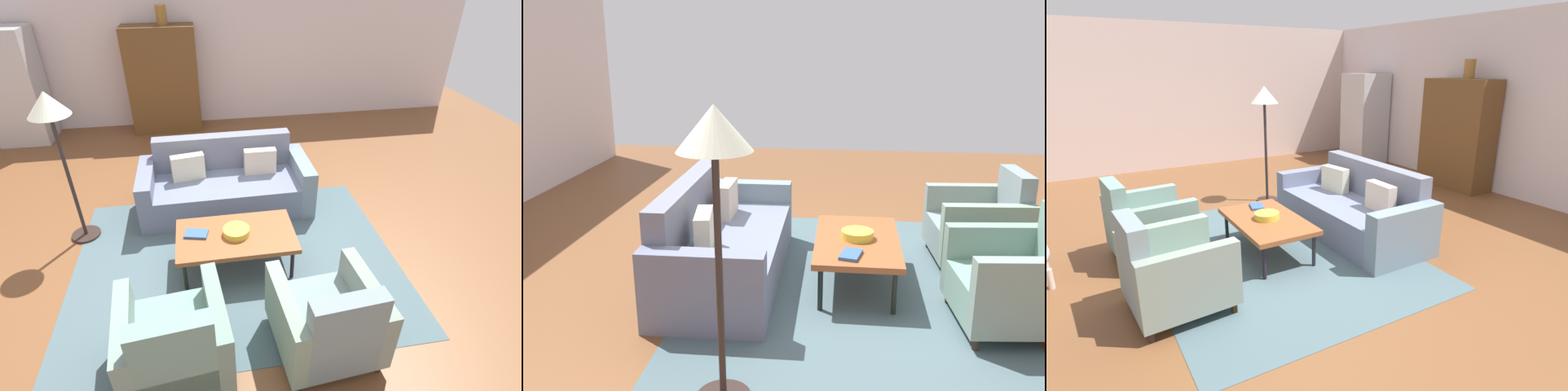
{
  "view_description": "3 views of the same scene",
  "coord_description": "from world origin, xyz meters",
  "views": [
    {
      "loc": [
        -0.34,
        -3.52,
        2.84
      ],
      "look_at": [
        0.21,
        -0.26,
        0.73
      ],
      "focal_mm": 26.59,
      "sensor_mm": 36.0,
      "label": 1
    },
    {
      "loc": [
        -4.47,
        -0.32,
        2.04
      ],
      "look_at": [
        -0.17,
        0.17,
        0.79
      ],
      "focal_mm": 37.91,
      "sensor_mm": 36.0,
      "label": 2
    },
    {
      "loc": [
        3.72,
        -2.15,
        1.99
      ],
      "look_at": [
        -0.11,
        0.09,
        0.58
      ],
      "focal_mm": 28.04,
      "sensor_mm": 36.0,
      "label": 3
    }
  ],
  "objects": [
    {
      "name": "area_rug",
      "position": [
        -0.08,
        -0.39,
        0.0
      ],
      "size": [
        3.4,
        2.6,
        0.01
      ],
      "primitive_type": "cube",
      "color": "#485F66",
      "rests_on": "ground"
    },
    {
      "name": "coffee_table",
      "position": [
        -0.08,
        -0.44,
        0.37
      ],
      "size": [
        1.2,
        0.7,
        0.41
      ],
      "color": "black",
      "rests_on": "ground"
    },
    {
      "name": "book_stack",
      "position": [
        -0.47,
        -0.39,
        0.42
      ],
      "size": [
        0.26,
        0.19,
        0.03
      ],
      "color": "#315690",
      "rests_on": "coffee_table"
    },
    {
      "name": "armchair_left",
      "position": [
        -0.67,
        -1.61,
        0.34
      ],
      "size": [
        0.88,
        0.88,
        0.88
      ],
      "rotation": [
        0.0,
        0.0,
        0.1
      ],
      "color": "#2F251F",
      "rests_on": "ground"
    },
    {
      "name": "floor_lamp",
      "position": [
        -1.77,
        0.34,
        1.44
      ],
      "size": [
        0.4,
        0.4,
        1.72
      ],
      "color": "#2F221E",
      "rests_on": "ground"
    },
    {
      "name": "armchair_right",
      "position": [
        0.53,
        -1.61,
        0.34
      ],
      "size": [
        0.86,
        0.86,
        0.88
      ],
      "rotation": [
        0.0,
        0.0,
        0.08
      ],
      "color": "#361A1B",
      "rests_on": "ground"
    },
    {
      "name": "couch",
      "position": [
        -0.08,
        0.75,
        0.29
      ],
      "size": [
        2.11,
        0.92,
        0.86
      ],
      "rotation": [
        0.0,
        0.0,
        3.15
      ],
      "color": "slate",
      "rests_on": "ground"
    },
    {
      "name": "ground_plane",
      "position": [
        0.0,
        0.0,
        0.0
      ],
      "size": [
        11.44,
        11.44,
        0.0
      ],
      "primitive_type": "plane",
      "color": "brown"
    },
    {
      "name": "fruit_bowl",
      "position": [
        -0.07,
        -0.44,
        0.44
      ],
      "size": [
        0.27,
        0.27,
        0.07
      ],
      "primitive_type": "cylinder",
      "color": "gold",
      "rests_on": "coffee_table"
    }
  ]
}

